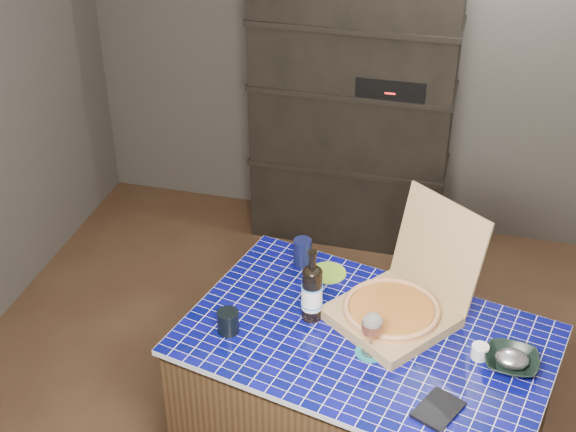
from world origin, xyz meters
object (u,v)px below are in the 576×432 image
(dvd_case, at_px, (438,410))
(wine_glass, at_px, (372,326))
(bowl, at_px, (511,361))
(pizza_box, at_px, (396,306))
(kitchen_island, at_px, (362,408))
(mead_bottle, at_px, (312,292))

(dvd_case, bearing_deg, wine_glass, 165.13)
(bowl, bearing_deg, dvd_case, -129.11)
(pizza_box, relative_size, dvd_case, 3.67)
(wine_glass, xyz_separation_m, dvd_case, (0.29, -0.25, -0.13))
(pizza_box, bearing_deg, dvd_case, -28.38)
(kitchen_island, distance_m, pizza_box, 0.50)
(pizza_box, relative_size, bowl, 3.27)
(pizza_box, distance_m, dvd_case, 0.53)
(mead_bottle, bearing_deg, kitchen_island, -15.81)
(bowl, bearing_deg, wine_glass, -173.77)
(mead_bottle, distance_m, dvd_case, 0.70)
(pizza_box, xyz_separation_m, mead_bottle, (-0.34, -0.08, 0.07))
(pizza_box, distance_m, bowl, 0.51)
(kitchen_island, bearing_deg, mead_bottle, 177.01)
(mead_bottle, height_order, bowl, mead_bottle)
(kitchen_island, relative_size, bowl, 7.85)
(mead_bottle, relative_size, bowl, 1.63)
(kitchen_island, distance_m, mead_bottle, 0.59)
(dvd_case, height_order, bowl, bowl)
(wine_glass, distance_m, bowl, 0.55)
(mead_bottle, relative_size, dvd_case, 1.83)
(kitchen_island, distance_m, bowl, 0.71)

